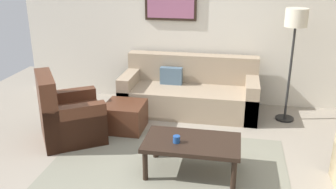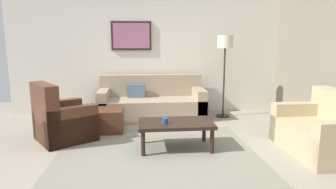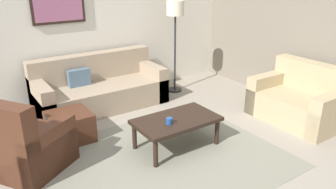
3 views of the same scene
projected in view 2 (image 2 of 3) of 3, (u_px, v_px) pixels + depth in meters
The scene contains 11 objects.
ground_plane at pixel (156, 153), 4.22m from camera, with size 8.00×8.00×0.00m, color gray.
rear_partition at pixel (149, 50), 6.52m from camera, with size 6.00×0.12×2.80m, color silver.
area_rug at pixel (156, 153), 4.22m from camera, with size 2.84×2.36×0.01m, color gray.
couch_main at pixel (152, 103), 6.21m from camera, with size 2.16×0.92×0.88m.
couch_loveseat at pixel (327, 133), 4.19m from camera, with size 0.91×1.32×0.88m.
armchair_leather at pixel (60, 122), 4.70m from camera, with size 1.11×1.11×0.95m.
ottoman at pixel (107, 120), 5.24m from camera, with size 0.56×0.56×0.40m, color #4C2819.
coffee_table at pixel (176, 125), 4.35m from camera, with size 1.10×0.64×0.41m.
cup at pixel (165, 121), 4.25m from camera, with size 0.08×0.08×0.08m, color #1E478C.
lamp_standing at pixel (225, 50), 6.04m from camera, with size 0.32×0.32×1.71m.
framed_artwork at pixel (131, 36), 6.34m from camera, with size 0.86×0.04×0.61m.
Camera 2 is at (-0.23, -4.00, 1.57)m, focal length 31.40 mm.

